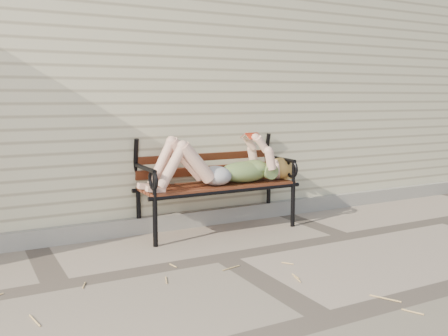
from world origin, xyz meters
TOP-DOWN VIEW (x-y plane):
  - ground at (0.00, 0.00)m, footprint 80.00×80.00m
  - house_wall at (0.00, 3.00)m, footprint 8.00×4.00m
  - foundation_strip at (0.00, 0.97)m, footprint 8.00×0.10m
  - garden_bench at (0.34, 0.83)m, footprint 1.59×0.63m
  - reading_woman at (0.35, 0.71)m, footprint 1.50×0.34m
  - straw_scatter at (-0.70, -0.52)m, footprint 2.98×1.42m

SIDE VIEW (x-z plane):
  - ground at x=0.00m, z-range 0.00..0.00m
  - straw_scatter at x=-0.70m, z-range 0.00..0.01m
  - foundation_strip at x=0.00m, z-range 0.00..0.15m
  - garden_bench at x=0.34m, z-range 0.06..1.09m
  - reading_woman at x=0.35m, z-range 0.38..0.85m
  - house_wall at x=0.00m, z-range 0.00..3.00m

